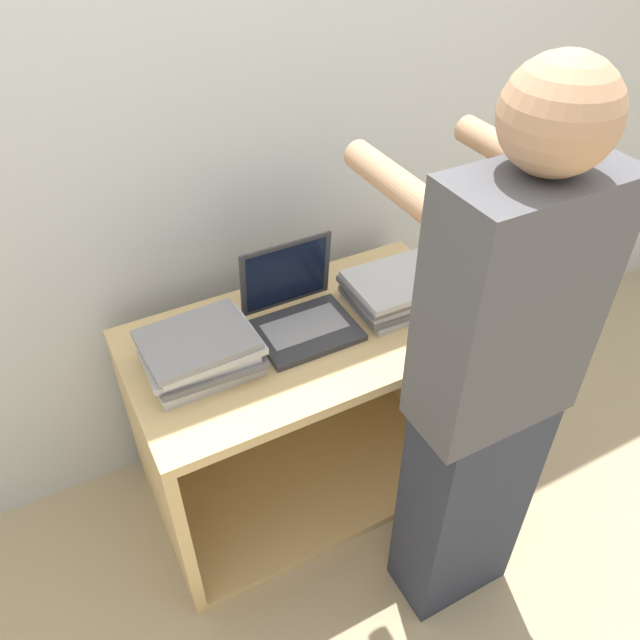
{
  "coord_description": "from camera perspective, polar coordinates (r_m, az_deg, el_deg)",
  "views": [
    {
      "loc": [
        -0.65,
        -1.01,
        2.0
      ],
      "look_at": [
        0.0,
        0.22,
        0.86
      ],
      "focal_mm": 35.0,
      "sensor_mm": 36.0,
      "label": 1
    }
  ],
  "objects": [
    {
      "name": "laptop_open",
      "position": [
        1.93,
        -1.9,
        0.75
      ],
      "size": [
        0.3,
        0.27,
        0.26
      ],
      "color": "#333338",
      "rests_on": "cart"
    },
    {
      "name": "person",
      "position": [
        1.64,
        15.01,
        -6.8
      ],
      "size": [
        0.4,
        0.53,
        1.69
      ],
      "color": "#2D3342",
      "rests_on": "ground_plane"
    },
    {
      "name": "laptop_stack_right",
      "position": [
        2.04,
        7.05,
        2.76
      ],
      "size": [
        0.32,
        0.26,
        0.1
      ],
      "color": "#B7B7BC",
      "rests_on": "cart"
    },
    {
      "name": "ground_plane",
      "position": [
        2.33,
        2.62,
        -19.64
      ],
      "size": [
        12.0,
        12.0,
        0.0
      ],
      "primitive_type": "plane",
      "color": "tan"
    },
    {
      "name": "cart",
      "position": [
        2.24,
        -1.96,
        -7.36
      ],
      "size": [
        1.11,
        0.61,
        0.74
      ],
      "color": "tan",
      "rests_on": "ground_plane"
    },
    {
      "name": "laptop_stack_left",
      "position": [
        1.81,
        -10.86,
        -2.93
      ],
      "size": [
        0.33,
        0.26,
        0.12
      ],
      "color": "#B7B7BC",
      "rests_on": "cart"
    },
    {
      "name": "wall_back",
      "position": [
        2.01,
        -7.0,
        15.73
      ],
      "size": [
        8.0,
        0.05,
        2.4
      ],
      "color": "silver",
      "rests_on": "ground_plane"
    }
  ]
}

